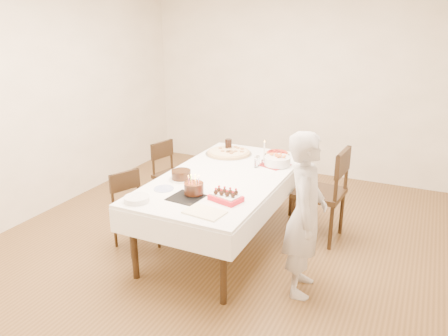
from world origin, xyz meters
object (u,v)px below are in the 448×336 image
at_px(layer_cake, 181,175).
at_px(chair_right_savory, 319,193).
at_px(chair_left_dessert, 135,212).
at_px(pizza_white, 229,153).
at_px(dining_table, 224,210).
at_px(person, 305,215).
at_px(chair_left_savory, 173,176).
at_px(taper_candle, 264,152).
at_px(pizza_pepperoni, 277,154).
at_px(birthday_cake, 194,185).
at_px(pasta_bowl, 277,161).
at_px(cola_glass, 228,145).
at_px(strawberry_box, 226,197).

bearing_deg(layer_cake, chair_right_savory, 35.23).
xyz_separation_m(chair_left_dessert, pizza_white, (0.51, 1.14, 0.38)).
distance_m(dining_table, person, 1.12).
relative_size(chair_left_savory, taper_candle, 2.95).
xyz_separation_m(chair_left_savory, taper_candle, (1.20, -0.07, 0.48)).
height_order(person, pizza_pepperoni, person).
bearing_deg(pizza_pepperoni, birthday_cake, -101.92).
relative_size(dining_table, pasta_bowl, 7.69).
relative_size(taper_candle, birthday_cake, 1.59).
bearing_deg(person, chair_right_savory, -3.49).
distance_m(dining_table, cola_glass, 0.94).
relative_size(chair_left_dessert, pizza_pepperoni, 2.80).
distance_m(pizza_pepperoni, pasta_bowl, 0.35).
distance_m(pasta_bowl, taper_candle, 0.17).
distance_m(pizza_pepperoni, taper_candle, 0.39).
bearing_deg(chair_left_dessert, person, -157.46).
xyz_separation_m(pizza_pepperoni, cola_glass, (-0.57, -0.09, 0.05)).
xyz_separation_m(taper_candle, birthday_cake, (-0.27, -1.05, -0.04)).
distance_m(chair_right_savory, pizza_white, 1.14).
xyz_separation_m(taper_candle, strawberry_box, (0.04, -1.05, -0.10)).
xyz_separation_m(pasta_bowl, birthday_cake, (-0.41, -1.08, 0.04)).
bearing_deg(birthday_cake, chair_left_savory, 129.55).
height_order(pizza_white, birthday_cake, birthday_cake).
xyz_separation_m(chair_left_savory, strawberry_box, (1.24, -1.12, 0.37)).
bearing_deg(chair_left_savory, pizza_white, -158.78).
xyz_separation_m(cola_glass, strawberry_box, (0.59, -1.33, -0.04)).
distance_m(pizza_white, strawberry_box, 1.33).
height_order(person, pasta_bowl, person).
height_order(taper_candle, strawberry_box, taper_candle).
bearing_deg(chair_right_savory, birthday_cake, -124.45).
bearing_deg(pizza_white, chair_left_savory, -171.63).
bearing_deg(cola_glass, strawberry_box, -66.01).
xyz_separation_m(pizza_white, taper_candle, (0.50, -0.17, 0.12)).
relative_size(pizza_pepperoni, layer_cake, 1.18).
bearing_deg(layer_cake, taper_candle, 53.70).
xyz_separation_m(chair_left_dessert, pizza_pepperoni, (1.03, 1.33, 0.38)).
distance_m(person, pasta_bowl, 1.15).
xyz_separation_m(chair_right_savory, cola_glass, (-1.16, 0.22, 0.32)).
relative_size(person, layer_cake, 5.93).
xyz_separation_m(pizza_pepperoni, layer_cake, (-0.59, -1.14, 0.03)).
bearing_deg(chair_left_dessert, chair_left_savory, -57.30).
distance_m(chair_left_dessert, strawberry_box, 1.12).
bearing_deg(layer_cake, pizza_pepperoni, 62.55).
xyz_separation_m(dining_table, pizza_white, (-0.26, 0.66, 0.40)).
bearing_deg(taper_candle, pasta_bowl, 14.09).
xyz_separation_m(dining_table, pizza_pepperoni, (0.27, 0.86, 0.40)).
xyz_separation_m(chair_left_dessert, strawberry_box, (1.05, -0.09, 0.39)).
bearing_deg(dining_table, cola_glass, 111.81).
bearing_deg(layer_cake, pizza_white, 85.73).
bearing_deg(cola_glass, chair_right_savory, -10.94).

